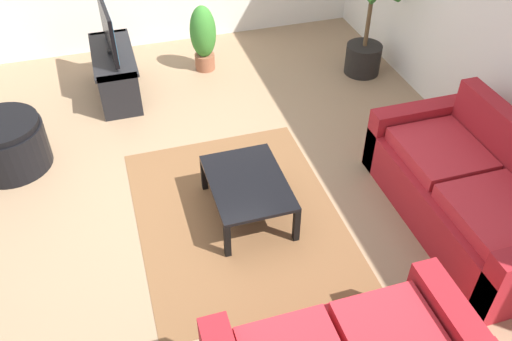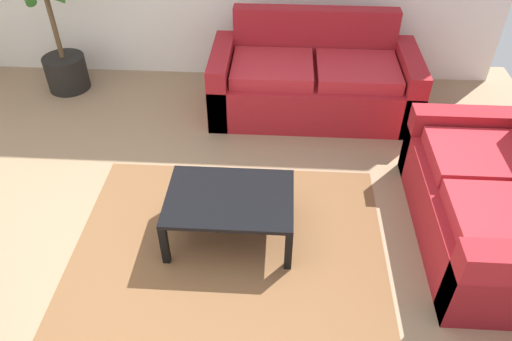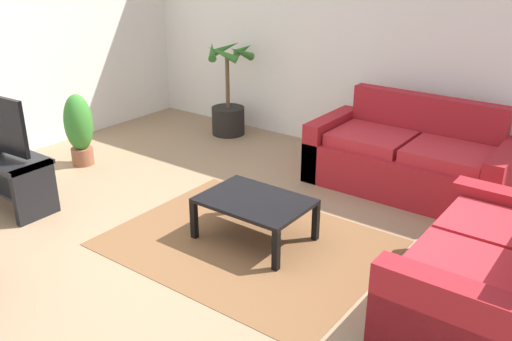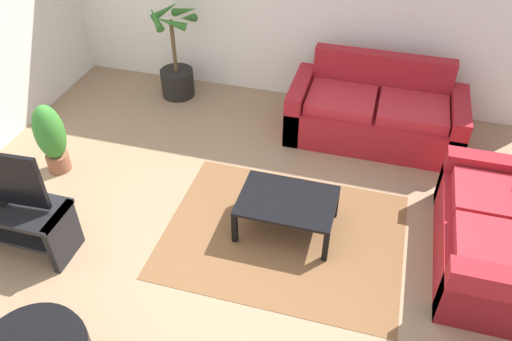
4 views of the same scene
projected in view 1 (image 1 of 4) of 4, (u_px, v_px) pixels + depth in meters
name	position (u px, v px, depth m)	size (l,w,h in m)	color
ground_plane	(177.00, 192.00, 4.88)	(6.60, 6.60, 0.00)	#937556
wall_back	(501.00, 10.00, 4.67)	(6.00, 0.06, 2.70)	silver
couch_main	(471.00, 195.00, 4.41)	(1.94, 0.90, 0.90)	maroon
tv_stand	(115.00, 67.00, 5.95)	(1.10, 0.45, 0.51)	black
tv	(107.00, 27.00, 5.64)	(0.93, 0.10, 0.56)	black
coffee_table	(248.00, 185.00, 4.47)	(0.88, 0.63, 0.37)	black
area_rug	(237.00, 214.00, 4.65)	(2.20, 1.70, 0.01)	brown
potted_palm	(366.00, 42.00, 6.26)	(0.63, 0.65, 1.21)	black
potted_plant_small	(203.00, 37.00, 6.31)	(0.31, 0.31, 0.80)	brown
ottoman	(7.00, 145.00, 5.01)	(0.73, 0.73, 0.50)	black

